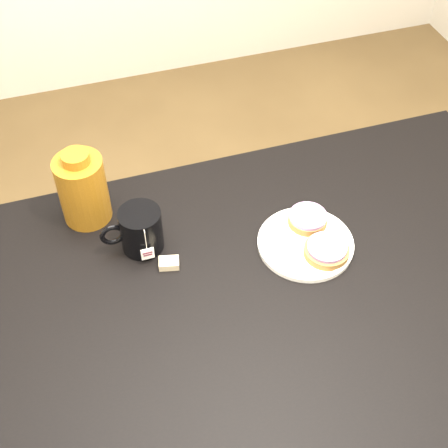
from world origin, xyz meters
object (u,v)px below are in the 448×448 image
object	(u,v)px
plate	(306,243)
bagel_back	(308,219)
teabag_pouch	(169,263)
bagel_package	(83,189)
bagel_front	(327,250)
table	(272,312)
mug	(140,230)

from	to	relation	value
plate	bagel_back	distance (m)	0.06
teabag_pouch	bagel_package	size ratio (longest dim) A/B	0.23
bagel_front	bagel_package	size ratio (longest dim) A/B	0.63
bagel_front	teabag_pouch	size ratio (longest dim) A/B	2.74
table	bagel_front	world-z (taller)	bagel_front
table	plate	distance (m)	0.18
table	teabag_pouch	xyz separation A→B (m)	(-0.20, 0.14, 0.09)
teabag_pouch	bagel_package	distance (m)	0.27
teabag_pouch	bagel_back	bearing A→B (deg)	3.07
bagel_front	plate	bearing A→B (deg)	122.54
table	teabag_pouch	bearing A→B (deg)	145.92
table	bagel_back	distance (m)	0.24
teabag_pouch	mug	bearing A→B (deg)	120.25
plate	mug	xyz separation A→B (m)	(-0.36, 0.11, 0.05)
plate	teabag_pouch	distance (m)	0.32
mug	bagel_package	world-z (taller)	bagel_package
mug	plate	bearing A→B (deg)	-17.80
mug	teabag_pouch	xyz separation A→B (m)	(0.04, -0.08, -0.05)
bagel_back	mug	bearing A→B (deg)	171.44
plate	mug	distance (m)	0.38
bagel_front	mug	world-z (taller)	mug
bagel_back	teabag_pouch	world-z (taller)	bagel_back
bagel_front	mug	size ratio (longest dim) A/B	0.86
plate	mug	world-z (taller)	mug
bagel_back	bagel_front	bearing A→B (deg)	-88.15
bagel_package	mug	bearing A→B (deg)	-52.63
plate	bagel_back	world-z (taller)	bagel_back
table	plate	size ratio (longest dim) A/B	6.29
bagel_package	teabag_pouch	bearing A→B (deg)	-55.07
bagel_front	teabag_pouch	bearing A→B (deg)	166.47
table	teabag_pouch	distance (m)	0.26
bagel_back	teabag_pouch	size ratio (longest dim) A/B	2.07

